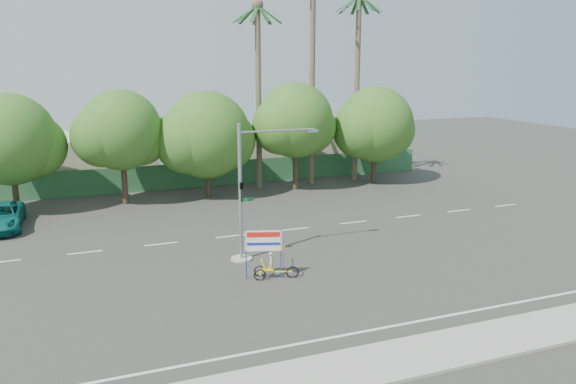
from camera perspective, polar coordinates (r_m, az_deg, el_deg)
name	(u,v)px	position (r m, az deg, el deg)	size (l,w,h in m)	color
ground	(318,281)	(26.37, 3.02, -9.01)	(120.00, 120.00, 0.00)	#33302D
sidewalk_near	(406,358)	(20.40, 11.88, -16.16)	(50.00, 2.40, 0.12)	gray
fence	(211,174)	(45.80, -7.86, 1.82)	(38.00, 0.08, 2.00)	#336B3D
building_left	(77,160)	(48.95, -20.61, 3.02)	(12.00, 8.00, 4.00)	beige
building_right	(284,151)	(52.17, -0.42, 4.23)	(14.00, 8.00, 3.60)	beige
tree_far_left	(9,142)	(40.84, -26.48, 4.53)	(7.14, 6.00, 7.96)	#473828
tree_left	(120,133)	(40.70, -16.66, 5.76)	(6.66, 5.60, 8.07)	#473828
tree_center	(206,137)	(41.63, -8.33, 5.50)	(7.62, 6.40, 7.85)	#473828
tree_right	(295,123)	(43.58, 0.72, 7.01)	(6.90, 5.80, 8.36)	#473828
tree_far_right	(375,127)	(46.65, 8.79, 6.53)	(7.38, 6.20, 7.94)	#473828
palm_tall	(312,54)	(45.48, 2.50, 13.85)	(3.73, 3.79, 17.45)	#70604C
palm_mid	(357,67)	(47.21, 7.06, 12.45)	(3.73, 3.79, 15.45)	#70604C
palm_short	(258,75)	(43.92, -3.04, 11.78)	(3.73, 3.79, 14.45)	#70604C
traffic_signal	(246,204)	(28.29, -4.25, -1.24)	(4.72, 1.10, 7.00)	gray
trike_billboard	(269,258)	(26.31, -1.98, -6.74)	(2.40, 1.03, 2.46)	black
pickup_truck	(0,217)	(38.10, -27.25, -2.25)	(2.53, 5.48, 1.52)	#0E6665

